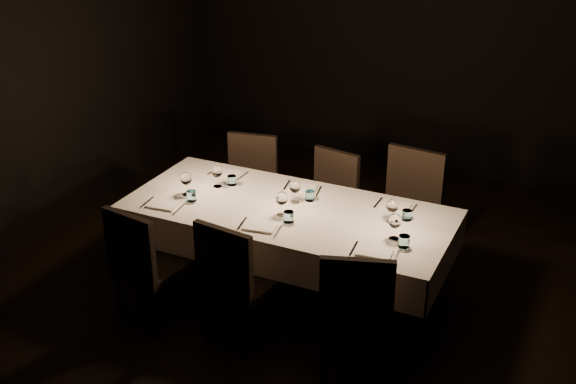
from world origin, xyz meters
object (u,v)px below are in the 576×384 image
at_px(chair_near_center, 235,277).
at_px(chair_far_left, 249,183).
at_px(chair_near_right, 356,309).
at_px(chair_far_right, 407,207).
at_px(chair_near_left, 143,261).
at_px(dining_table, 288,217).
at_px(chair_far_center, 329,198).

relative_size(chair_near_center, chair_far_left, 1.02).
distance_m(chair_near_right, chair_far_right, 1.56).
xyz_separation_m(chair_near_left, chair_far_right, (1.52, 1.61, 0.04)).
relative_size(dining_table, chair_far_right, 2.43).
height_order(dining_table, chair_near_center, chair_near_center).
distance_m(chair_near_right, chair_far_center, 1.75).
distance_m(chair_near_left, chair_far_center, 1.80).
bearing_deg(chair_near_right, chair_far_left, -61.51).
relative_size(chair_near_left, chair_far_center, 1.04).
bearing_deg(chair_near_left, chair_far_center, -108.07).
distance_m(chair_near_center, chair_far_right, 1.73).
height_order(chair_near_left, chair_near_center, chair_near_center).
bearing_deg(chair_far_center, chair_far_left, -165.88).
bearing_deg(chair_near_right, chair_far_right, -103.64).
bearing_deg(chair_near_left, chair_far_left, -82.90).
relative_size(dining_table, chair_far_center, 2.75).
bearing_deg(chair_far_right, chair_near_center, -110.83).
xyz_separation_m(dining_table, chair_near_center, (-0.07, -0.73, -0.15)).
height_order(chair_far_left, chair_far_center, chair_far_left).
distance_m(chair_near_left, chair_near_center, 0.73).
bearing_deg(chair_near_right, chair_far_center, -80.14).
bearing_deg(chair_near_right, dining_table, -59.53).
height_order(chair_near_right, chair_far_center, chair_near_right).
bearing_deg(chair_near_center, chair_near_right, -173.49).
bearing_deg(chair_near_center, chair_far_left, -58.23).
xyz_separation_m(dining_table, chair_far_center, (0.02, 0.80, -0.18)).
bearing_deg(chair_far_left, chair_near_right, -53.19).
bearing_deg(chair_near_left, chair_far_right, -124.30).
relative_size(chair_near_right, chair_far_center, 1.07).
bearing_deg(chair_near_left, dining_table, -125.77).
relative_size(chair_near_left, chair_near_right, 0.97).
height_order(chair_near_left, chair_far_right, chair_far_right).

